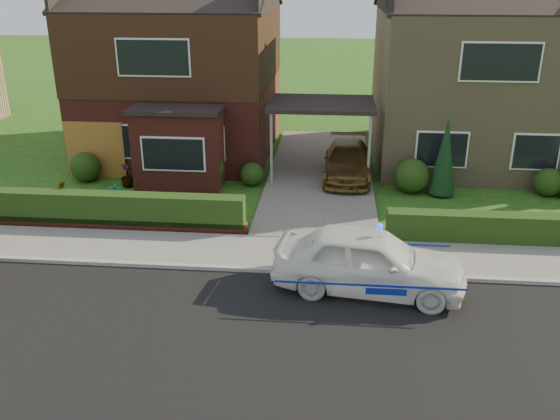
# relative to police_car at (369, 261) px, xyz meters

# --- Properties ---
(ground) EXTENTS (120.00, 120.00, 0.00)m
(ground) POSITION_rel_police_car_xyz_m (-1.39, -2.40, -0.77)
(ground) COLOR #1B4E14
(ground) RESTS_ON ground
(road) EXTENTS (60.00, 6.00, 0.02)m
(road) POSITION_rel_police_car_xyz_m (-1.39, -2.40, -0.77)
(road) COLOR black
(road) RESTS_ON ground
(kerb) EXTENTS (60.00, 0.16, 0.12)m
(kerb) POSITION_rel_police_car_xyz_m (-1.39, 0.65, -0.71)
(kerb) COLOR #9E9993
(kerb) RESTS_ON ground
(sidewalk) EXTENTS (60.00, 2.00, 0.10)m
(sidewalk) POSITION_rel_police_car_xyz_m (-1.39, 1.70, -0.72)
(sidewalk) COLOR slate
(sidewalk) RESTS_ON ground
(driveway) EXTENTS (3.80, 12.00, 0.12)m
(driveway) POSITION_rel_police_car_xyz_m (-1.39, 8.60, -0.71)
(driveway) COLOR #666059
(driveway) RESTS_ON ground
(house_left) EXTENTS (7.50, 9.53, 7.25)m
(house_left) POSITION_rel_police_car_xyz_m (-7.17, 11.50, 3.04)
(house_left) COLOR maroon
(house_left) RESTS_ON ground
(house_right) EXTENTS (7.50, 8.06, 7.25)m
(house_right) POSITION_rel_police_car_xyz_m (4.41, 11.59, 2.89)
(house_right) COLOR #917B58
(house_right) RESTS_ON ground
(carport_link) EXTENTS (3.80, 3.00, 2.77)m
(carport_link) POSITION_rel_police_car_xyz_m (-1.39, 8.55, 1.88)
(carport_link) COLOR black
(carport_link) RESTS_ON ground
(garage_door) EXTENTS (2.20, 0.10, 2.10)m
(garage_door) POSITION_rel_police_car_xyz_m (-9.64, 7.56, 0.28)
(garage_door) COLOR #946320
(garage_door) RESTS_ON ground
(dwarf_wall) EXTENTS (7.70, 0.25, 0.36)m
(dwarf_wall) POSITION_rel_police_car_xyz_m (-7.19, 2.90, -0.59)
(dwarf_wall) COLOR maroon
(dwarf_wall) RESTS_ON ground
(hedge_left) EXTENTS (7.50, 0.55, 0.90)m
(hedge_left) POSITION_rel_police_car_xyz_m (-7.19, 3.05, -0.77)
(hedge_left) COLOR black
(hedge_left) RESTS_ON ground
(hedge_right) EXTENTS (7.50, 0.55, 0.80)m
(hedge_right) POSITION_rel_police_car_xyz_m (4.41, 2.95, -0.77)
(hedge_right) COLOR black
(hedge_right) RESTS_ON ground
(shrub_left_far) EXTENTS (1.08, 1.08, 1.08)m
(shrub_left_far) POSITION_rel_police_car_xyz_m (-9.89, 7.10, -0.23)
(shrub_left_far) COLOR black
(shrub_left_far) RESTS_ON ground
(shrub_left_mid) EXTENTS (1.32, 1.32, 1.32)m
(shrub_left_mid) POSITION_rel_police_car_xyz_m (-5.39, 6.90, -0.11)
(shrub_left_mid) COLOR black
(shrub_left_mid) RESTS_ON ground
(shrub_left_near) EXTENTS (0.84, 0.84, 0.84)m
(shrub_left_near) POSITION_rel_police_car_xyz_m (-3.79, 7.20, -0.35)
(shrub_left_near) COLOR black
(shrub_left_near) RESTS_ON ground
(shrub_right_near) EXTENTS (1.20, 1.20, 1.20)m
(shrub_right_near) POSITION_rel_police_car_xyz_m (1.81, 7.00, -0.17)
(shrub_right_near) COLOR black
(shrub_right_near) RESTS_ON ground
(shrub_right_mid) EXTENTS (0.96, 0.96, 0.96)m
(shrub_right_mid) POSITION_rel_police_car_xyz_m (6.41, 7.10, -0.29)
(shrub_right_mid) COLOR black
(shrub_right_mid) RESTS_ON ground
(conifer_a) EXTENTS (0.90, 0.90, 2.60)m
(conifer_a) POSITION_rel_police_car_xyz_m (2.81, 6.80, 0.53)
(conifer_a) COLOR black
(conifer_a) RESTS_ON ground
(police_car) EXTENTS (4.18, 4.74, 1.71)m
(police_car) POSITION_rel_police_car_xyz_m (0.00, 0.00, 0.00)
(police_car) COLOR white
(police_car) RESTS_ON ground
(driveway_car) EXTENTS (1.81, 4.19, 1.20)m
(driveway_car) POSITION_rel_police_car_xyz_m (-0.39, 8.12, -0.05)
(driveway_car) COLOR brown
(driveway_car) RESTS_ON driveway
(potted_plant_a) EXTENTS (0.50, 0.40, 0.84)m
(potted_plant_a) POSITION_rel_police_car_xyz_m (-7.82, 4.46, -0.35)
(potted_plant_a) COLOR gray
(potted_plant_a) RESTS_ON ground
(potted_plant_b) EXTENTS (0.49, 0.47, 0.69)m
(potted_plant_b) POSITION_rel_police_car_xyz_m (-9.95, 5.08, -0.43)
(potted_plant_b) COLOR gray
(potted_plant_b) RESTS_ON ground
(potted_plant_c) EXTENTS (0.47, 0.47, 0.82)m
(potted_plant_c) POSITION_rel_police_car_xyz_m (-8.18, 6.60, -0.36)
(potted_plant_c) COLOR gray
(potted_plant_c) RESTS_ON ground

